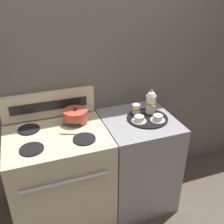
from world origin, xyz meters
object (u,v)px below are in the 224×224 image
(serving_tray, at_px, (147,118))
(teacup_right, at_px, (158,118))
(stove, at_px, (61,178))
(creamer_jug, at_px, (136,109))
(teacup_left, at_px, (139,119))
(teapot, at_px, (151,102))
(saucepan, at_px, (75,116))

(serving_tray, relative_size, teacup_right, 2.80)
(stove, distance_m, serving_tray, 0.89)
(teacup_right, bearing_deg, creamer_jug, 123.79)
(teacup_left, bearing_deg, teacup_right, -13.77)
(stove, relative_size, creamer_jug, 10.51)
(serving_tray, relative_size, creamer_jug, 4.10)
(teacup_right, relative_size, creamer_jug, 1.46)
(stove, relative_size, serving_tray, 2.57)
(teapot, bearing_deg, saucepan, 173.40)
(stove, bearing_deg, teapot, 4.26)
(teacup_left, distance_m, creamer_jug, 0.14)
(saucepan, bearing_deg, serving_tray, -14.45)
(stove, xyz_separation_m, teacup_right, (0.83, -0.09, 0.48))
(saucepan, bearing_deg, teacup_left, -20.88)
(saucepan, distance_m, teacup_right, 0.68)
(teacup_left, bearing_deg, teapot, 34.84)
(serving_tray, xyz_separation_m, creamer_jug, (-0.06, 0.10, 0.05))
(teacup_left, height_order, creamer_jug, creamer_jug)
(saucepan, distance_m, serving_tray, 0.61)
(teacup_right, height_order, creamer_jug, creamer_jug)
(saucepan, height_order, serving_tray, saucepan)
(serving_tray, height_order, creamer_jug, creamer_jug)
(teapot, height_order, teacup_left, teapot)
(saucepan, xyz_separation_m, teacup_right, (0.64, -0.22, -0.02))
(serving_tray, xyz_separation_m, teacup_right, (0.06, -0.07, 0.03))
(teacup_left, relative_size, creamer_jug, 1.46)
(teacup_right, bearing_deg, teacup_left, 166.23)
(stove, distance_m, teacup_left, 0.83)
(saucepan, relative_size, teacup_right, 2.41)
(teapot, xyz_separation_m, teacup_right, (-0.01, -0.15, -0.08))
(serving_tray, bearing_deg, saucepan, 165.55)
(stove, height_order, teacup_left, teacup_left)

